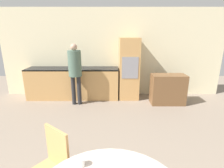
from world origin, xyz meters
TOP-DOWN VIEW (x-y plane):
  - wall_back at (0.00, 5.60)m, footprint 6.70×0.05m
  - kitchen_counter at (-1.17, 5.25)m, footprint 2.66×0.60m
  - oven_unit at (0.48, 5.26)m, footprint 0.56×0.59m
  - sideboard at (1.52, 4.80)m, footprint 0.91×0.45m
  - chair_far_left at (-0.68, 1.82)m, footprint 0.56×0.56m
  - person_standing at (-0.98, 4.74)m, footprint 0.34×0.34m
  - cup at (-0.30, 1.58)m, footprint 0.08×0.08m

SIDE VIEW (x-z plane):
  - sideboard at x=1.52m, z-range 0.00..0.82m
  - kitchen_counter at x=-1.17m, z-range 0.01..0.92m
  - chair_far_left at x=-0.68m, z-range 0.06..0.98m
  - cup at x=-0.30m, z-range 0.73..0.80m
  - oven_unit at x=0.48m, z-range 0.00..1.77m
  - person_standing at x=-0.98m, z-range 0.20..1.84m
  - wall_back at x=0.00m, z-range 0.00..2.60m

